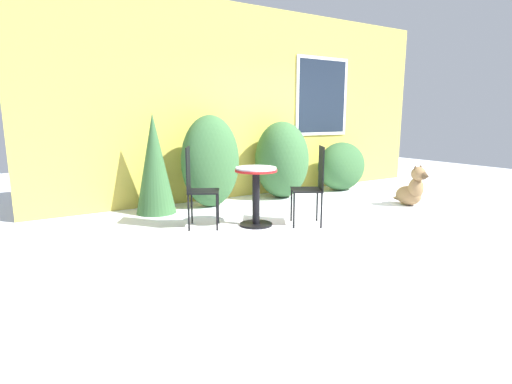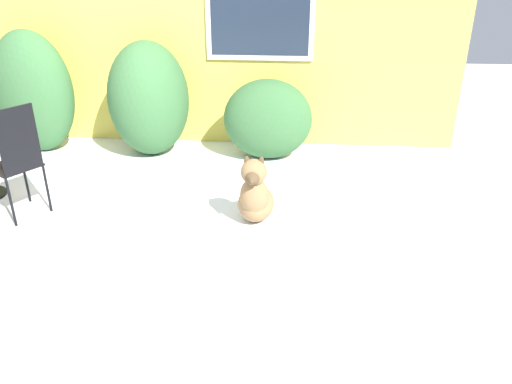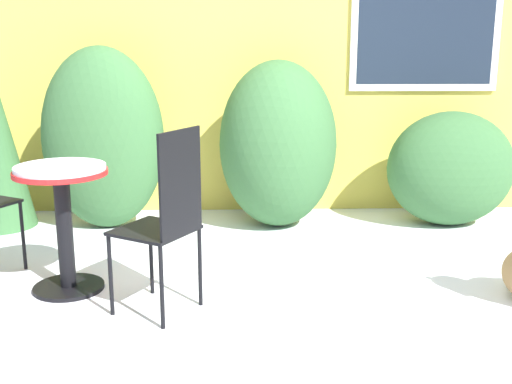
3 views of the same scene
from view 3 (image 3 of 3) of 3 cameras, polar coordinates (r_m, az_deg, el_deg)
ground_plane at (r=3.86m, az=0.26°, el=-10.11°), size 16.00×16.00×0.00m
house_wall at (r=5.73m, az=0.37°, el=15.13°), size 8.00×0.10×3.37m
shrub_left at (r=5.37m, az=-13.43°, el=4.63°), size 0.99×0.64×1.49m
shrub_middle at (r=5.29m, az=1.96°, el=4.26°), size 0.96×0.98×1.37m
shrub_right at (r=5.58m, az=16.89°, el=2.00°), size 1.06×0.74×0.96m
patio_table at (r=4.10m, az=-16.80°, el=-1.07°), size 0.57×0.57×0.80m
patio_chair_far_side at (r=3.61m, az=-8.01°, el=-2.13°), size 0.55×0.55×1.07m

